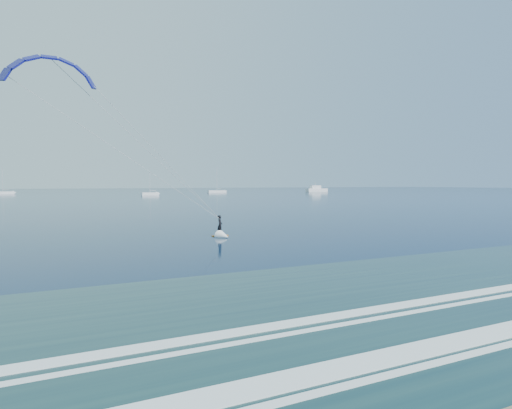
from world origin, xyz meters
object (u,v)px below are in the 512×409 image
object	(u,v)px
kitesurfer_rig	(148,152)
motor_yacht	(316,189)
sailboat_3	(150,194)
sailboat_2	(3,193)
sailboat_4	(217,191)

from	to	relation	value
kitesurfer_rig	motor_yacht	size ratio (longest dim) A/B	1.50
kitesurfer_rig	motor_yacht	world-z (taller)	kitesurfer_rig
motor_yacht	sailboat_3	distance (m)	111.22
sailboat_2	sailboat_3	world-z (taller)	sailboat_2
sailboat_2	sailboat_3	distance (m)	74.93
motor_yacht	sailboat_2	xyz separation A→B (m)	(-161.13, 17.61, -0.77)
kitesurfer_rig	sailboat_4	world-z (taller)	kitesurfer_rig
kitesurfer_rig	sailboat_2	bearing A→B (deg)	94.85
kitesurfer_rig	sailboat_2	distance (m)	202.77
motor_yacht	kitesurfer_rig	bearing A→B (deg)	-128.00
sailboat_4	sailboat_2	bearing A→B (deg)	171.90
motor_yacht	sailboat_3	xyz separation A→B (m)	(-106.12, -33.27, -0.78)
kitesurfer_rig	sailboat_4	size ratio (longest dim) A/B	1.49
kitesurfer_rig	motor_yacht	distance (m)	233.98
kitesurfer_rig	motor_yacht	bearing A→B (deg)	52.00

